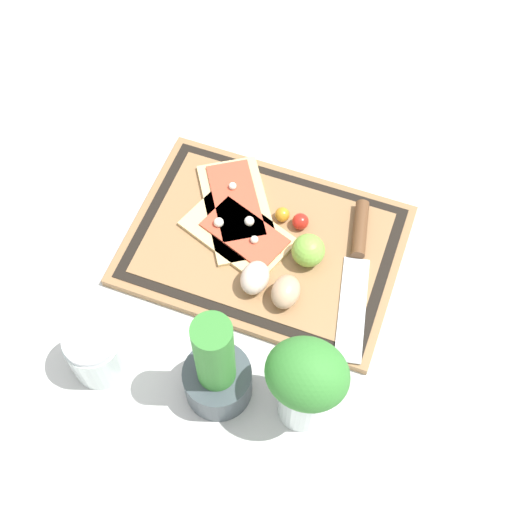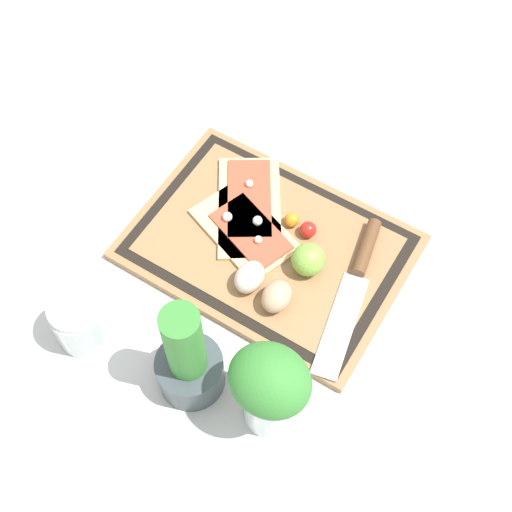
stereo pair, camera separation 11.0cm
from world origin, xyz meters
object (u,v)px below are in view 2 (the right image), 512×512
(lime, at_px, (308,259))
(knife, at_px, (359,270))
(egg_brown, at_px, (277,296))
(pizza_slice_far, at_px, (246,230))
(herb_glass, at_px, (269,388))
(cherry_tomato_red, at_px, (308,230))
(sauce_jar, at_px, (82,322))
(cherry_tomato_yellow, at_px, (292,220))
(herb_pot, at_px, (188,361))
(pizza_slice_near, at_px, (250,205))
(egg_pink, at_px, (250,277))

(lime, bearing_deg, knife, -154.30)
(egg_brown, bearing_deg, pizza_slice_far, -38.04)
(herb_glass, bearing_deg, cherry_tomato_red, -70.99)
(knife, distance_m, cherry_tomato_red, 0.10)
(knife, distance_m, sauce_jar, 0.42)
(pizza_slice_far, bearing_deg, cherry_tomato_yellow, -136.97)
(lime, bearing_deg, herb_pot, 77.43)
(cherry_tomato_yellow, bearing_deg, sauce_jar, 62.45)
(pizza_slice_near, height_order, egg_pink, egg_pink)
(herb_glass, bearing_deg, pizza_slice_near, -53.64)
(egg_pink, bearing_deg, pizza_slice_far, -54.41)
(egg_brown, bearing_deg, sauce_jar, 40.42)
(pizza_slice_near, relative_size, cherry_tomato_yellow, 9.19)
(cherry_tomato_red, bearing_deg, cherry_tomato_yellow, -5.90)
(herb_pot, bearing_deg, egg_pink, -87.46)
(pizza_slice_near, height_order, cherry_tomato_yellow, same)
(egg_pink, height_order, lime, lime)
(sauce_jar, bearing_deg, pizza_slice_far, -112.67)
(herb_pot, relative_size, sauce_jar, 2.20)
(pizza_slice_far, xyz_separation_m, egg_brown, (-0.11, 0.08, 0.02))
(cherry_tomato_red, bearing_deg, pizza_slice_far, 28.97)
(cherry_tomato_yellow, bearing_deg, lime, 137.03)
(pizza_slice_near, relative_size, cherry_tomato_red, 8.27)
(pizza_slice_near, xyz_separation_m, pizza_slice_far, (-0.02, 0.04, 0.00))
(egg_brown, distance_m, herb_glass, 0.18)
(herb_pot, xyz_separation_m, herb_glass, (-0.12, -0.01, 0.04))
(egg_brown, relative_size, sauce_jar, 0.58)
(cherry_tomato_red, distance_m, herb_pot, 0.30)
(herb_pot, bearing_deg, cherry_tomato_yellow, -88.48)
(egg_pink, distance_m, cherry_tomato_yellow, 0.13)
(knife, height_order, cherry_tomato_red, cherry_tomato_red)
(knife, distance_m, egg_brown, 0.14)
(lime, xyz_separation_m, cherry_tomato_yellow, (0.06, -0.06, -0.01))
(lime, bearing_deg, herb_glass, 106.41)
(pizza_slice_near, relative_size, lime, 4.21)
(knife, bearing_deg, egg_brown, 53.80)
(egg_pink, height_order, sauce_jar, sauce_jar)
(knife, height_order, egg_brown, egg_brown)
(knife, relative_size, cherry_tomato_red, 10.36)
(knife, bearing_deg, pizza_slice_near, -4.19)
(pizza_slice_far, height_order, herb_glass, herb_glass)
(cherry_tomato_red, bearing_deg, herb_glass, 109.01)
(lime, relative_size, sauce_jar, 0.55)
(lime, xyz_separation_m, cherry_tomato_red, (0.03, -0.05, -0.01))
(egg_pink, bearing_deg, egg_brown, 173.03)
(cherry_tomato_red, bearing_deg, egg_pink, 75.94)
(lime, height_order, herb_glass, herb_glass)
(herb_pot, bearing_deg, cherry_tomato_red, -94.60)
(knife, distance_m, egg_pink, 0.17)
(cherry_tomato_red, height_order, herb_glass, herb_glass)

